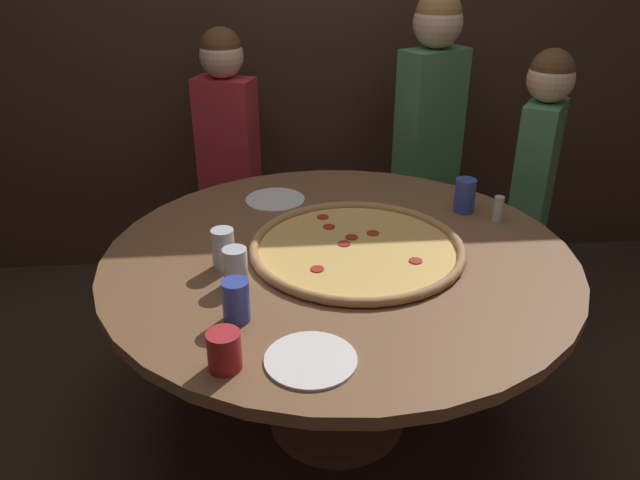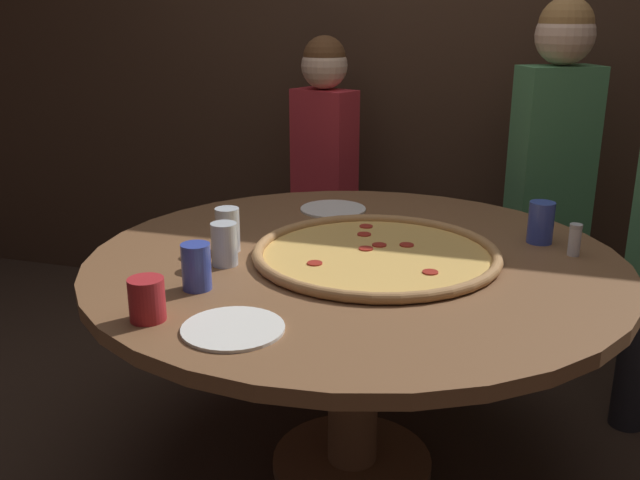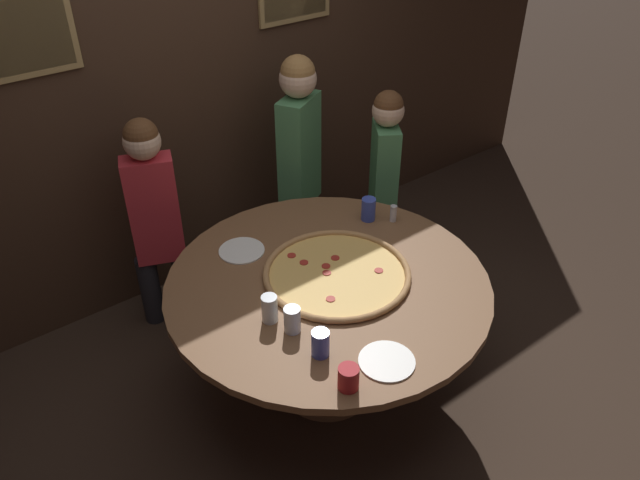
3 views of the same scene
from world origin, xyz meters
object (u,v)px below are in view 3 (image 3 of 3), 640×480
at_px(drink_cup_beside_pizza, 368,209).
at_px(white_plate_near_front, 242,251).
at_px(drink_cup_by_shaker, 292,320).
at_px(drink_cup_far_left, 348,378).
at_px(drink_cup_centre_back, 270,309).
at_px(diner_centre_back, 384,176).
at_px(drink_cup_far_right, 320,343).
at_px(diner_far_left, 300,156).
at_px(giant_pizza, 337,273).
at_px(dining_table, 328,301).
at_px(white_plate_left_side, 387,361).
at_px(diner_side_left, 155,214).
at_px(condiment_shaker, 393,213).

height_order(drink_cup_beside_pizza, white_plate_near_front, drink_cup_beside_pizza).
bearing_deg(drink_cup_by_shaker, white_plate_near_front, 78.16).
bearing_deg(white_plate_near_front, drink_cup_far_left, -98.18).
xyz_separation_m(drink_cup_centre_back, diner_centre_back, (1.32, 0.69, -0.07)).
xyz_separation_m(drink_cup_far_right, drink_cup_beside_pizza, (0.85, 0.67, 0.00)).
relative_size(drink_cup_far_left, diner_far_left, 0.07).
distance_m(giant_pizza, drink_cup_far_left, 0.72).
relative_size(drink_cup_centre_back, drink_cup_by_shaker, 1.08).
xyz_separation_m(dining_table, white_plate_left_side, (-0.14, -0.58, 0.13)).
relative_size(giant_pizza, diner_side_left, 0.55).
height_order(dining_table, giant_pizza, giant_pizza).
bearing_deg(condiment_shaker, diner_centre_back, 52.95).
xyz_separation_m(dining_table, white_plate_near_front, (-0.20, 0.47, 0.13)).
bearing_deg(drink_cup_far_left, white_plate_left_side, 1.81).
bearing_deg(drink_cup_beside_pizza, diner_side_left, 141.19).
relative_size(drink_cup_far_right, drink_cup_beside_pizza, 0.95).
xyz_separation_m(drink_cup_far_right, drink_cup_far_left, (-0.02, -0.21, -0.01)).
relative_size(condiment_shaker, diner_far_left, 0.07).
relative_size(drink_cup_beside_pizza, diner_side_left, 0.10).
distance_m(white_plate_near_front, condiment_shaker, 0.87).
distance_m(dining_table, drink_cup_by_shaker, 0.43).
xyz_separation_m(giant_pizza, diner_side_left, (-0.48, 1.05, 0.00)).
height_order(giant_pizza, drink_cup_far_right, drink_cup_far_right).
height_order(drink_cup_by_shaker, diner_centre_back, diner_centre_back).
distance_m(drink_cup_beside_pizza, drink_cup_by_shaker, 0.99).
bearing_deg(condiment_shaker, drink_cup_far_right, -148.95).
bearing_deg(drink_cup_beside_pizza, diner_centre_back, 37.96).
distance_m(drink_cup_far_right, white_plate_near_front, 0.85).
xyz_separation_m(giant_pizza, white_plate_left_side, (-0.20, -0.58, -0.01)).
xyz_separation_m(drink_cup_far_left, diner_far_left, (0.91, 1.57, 0.05)).
height_order(diner_far_left, diner_centre_back, diner_far_left).
bearing_deg(drink_cup_far_right, giant_pizza, 43.89).
bearing_deg(drink_cup_beside_pizza, drink_cup_by_shaker, -150.89).
height_order(drink_cup_far_right, condiment_shaker, drink_cup_far_right).
relative_size(drink_cup_centre_back, diner_far_left, 0.09).
xyz_separation_m(giant_pizza, drink_cup_beside_pizza, (0.46, 0.29, 0.05)).
relative_size(condiment_shaker, diner_centre_back, 0.08).
bearing_deg(diner_side_left, dining_table, 133.13).
relative_size(drink_cup_far_right, diner_side_left, 0.09).
height_order(giant_pizza, drink_cup_far_left, drink_cup_far_left).
xyz_separation_m(drink_cup_beside_pizza, white_plate_near_front, (-0.73, 0.17, -0.06)).
bearing_deg(dining_table, drink_cup_far_right, -131.71).
bearing_deg(drink_cup_far_left, drink_cup_centre_back, 92.89).
height_order(drink_cup_by_shaker, diner_far_left, diner_far_left).
relative_size(giant_pizza, drink_cup_far_left, 7.05).
bearing_deg(diner_far_left, drink_cup_by_shaker, 23.69).
bearing_deg(white_plate_left_side, diner_side_left, 99.59).
bearing_deg(dining_table, condiment_shaker, 17.93).
xyz_separation_m(giant_pizza, diner_centre_back, (0.88, 0.62, -0.02)).
height_order(white_plate_near_front, white_plate_left_side, same).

